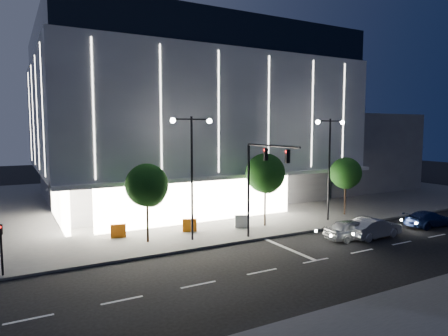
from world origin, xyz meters
TOP-DOWN VIEW (x-y plane):
  - ground at (0.00, 0.00)m, footprint 160.00×160.00m
  - sidewalk_museum at (5.00, 24.00)m, footprint 70.00×40.00m
  - museum at (2.98, 22.31)m, footprint 30.00×25.80m
  - annex_building at (26.00, 24.00)m, footprint 16.00×20.00m
  - traffic_mast at (1.00, 3.34)m, footprint 0.33×5.89m
  - street_lamp_west at (-3.00, 6.00)m, footprint 3.16×0.36m
  - street_lamp_east at (10.00, 6.00)m, footprint 3.16×0.36m
  - ped_signal_far at (-15.00, 4.50)m, footprint 0.22×0.24m
  - tree_left at (-5.97, 7.02)m, footprint 3.02×3.02m
  - tree_mid at (4.03, 7.02)m, footprint 3.25×3.25m
  - tree_right at (13.03, 7.02)m, footprint 2.91×2.91m
  - car_lead at (7.66, 0.92)m, footprint 4.54×2.14m
  - car_second at (9.33, 0.45)m, footprint 4.70×1.79m
  - car_third at (16.12, 0.67)m, footprint 4.58×1.98m
  - barrier_a at (-7.57, 9.09)m, footprint 1.13×0.47m
  - barrier_c at (-2.25, 8.20)m, footprint 1.12×0.61m
  - barrier_d at (2.00, 7.41)m, footprint 1.11×0.65m

SIDE VIEW (x-z plane):
  - ground at x=0.00m, z-range 0.00..0.00m
  - sidewalk_museum at x=5.00m, z-range 0.00..0.15m
  - barrier_a at x=-7.57m, z-range 0.15..1.15m
  - barrier_c at x=-2.25m, z-range 0.15..1.15m
  - barrier_d at x=2.00m, z-range 0.15..1.15m
  - car_third at x=16.12m, z-range 0.00..1.31m
  - car_lead at x=7.66m, z-range 0.00..1.50m
  - car_second at x=9.33m, z-range 0.00..1.53m
  - ped_signal_far at x=-15.00m, z-range 0.39..3.39m
  - tree_right at x=13.03m, z-range 1.13..6.64m
  - tree_left at x=-5.97m, z-range 1.17..6.90m
  - tree_mid at x=4.03m, z-range 1.26..7.41m
  - annex_building at x=26.00m, z-range 0.00..10.00m
  - traffic_mast at x=1.00m, z-range 1.49..8.56m
  - street_lamp_west at x=-3.00m, z-range 1.46..10.46m
  - street_lamp_east at x=10.00m, z-range 1.46..10.46m
  - museum at x=2.98m, z-range 0.27..18.27m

